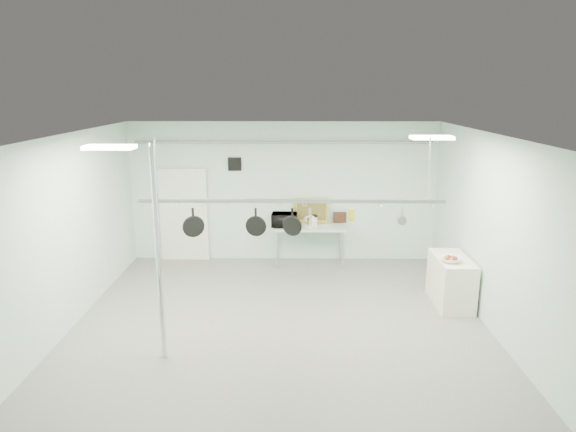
{
  "coord_description": "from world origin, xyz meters",
  "views": [
    {
      "loc": [
        0.21,
        -7.54,
        3.91
      ],
      "look_at": [
        0.13,
        1.0,
        1.78
      ],
      "focal_mm": 32.0,
      "sensor_mm": 36.0,
      "label": 1
    }
  ],
  "objects_px": {
    "pot_rack": "(292,199)",
    "microwave": "(284,220)",
    "coffee_canister": "(314,221)",
    "skillet_right": "(292,222)",
    "chrome_pole": "(158,255)",
    "side_cabinet": "(451,281)",
    "fruit_bowl": "(451,260)",
    "prep_table": "(310,229)",
    "skillet_mid": "(256,222)",
    "skillet_left": "(193,222)"
  },
  "relations": [
    {
      "from": "chrome_pole",
      "to": "skillet_mid",
      "type": "distance_m",
      "value": 1.63
    },
    {
      "from": "coffee_canister",
      "to": "skillet_right",
      "type": "distance_m",
      "value": 3.44
    },
    {
      "from": "prep_table",
      "to": "side_cabinet",
      "type": "xyz_separation_m",
      "value": [
        2.55,
        -2.2,
        -0.38
      ]
    },
    {
      "from": "coffee_canister",
      "to": "skillet_mid",
      "type": "xyz_separation_m",
      "value": [
        -1.06,
        -3.3,
        0.84
      ]
    },
    {
      "from": "chrome_pole",
      "to": "prep_table",
      "type": "distance_m",
      "value": 4.85
    },
    {
      "from": "chrome_pole",
      "to": "side_cabinet",
      "type": "relative_size",
      "value": 2.67
    },
    {
      "from": "skillet_left",
      "to": "skillet_mid",
      "type": "xyz_separation_m",
      "value": [
        0.99,
        0.0,
        -0.0
      ]
    },
    {
      "from": "chrome_pole",
      "to": "microwave",
      "type": "height_order",
      "value": "chrome_pole"
    },
    {
      "from": "skillet_mid",
      "to": "microwave",
      "type": "bearing_deg",
      "value": 89.19
    },
    {
      "from": "side_cabinet",
      "to": "coffee_canister",
      "type": "height_order",
      "value": "coffee_canister"
    },
    {
      "from": "chrome_pole",
      "to": "pot_rack",
      "type": "distance_m",
      "value": 2.19
    },
    {
      "from": "side_cabinet",
      "to": "pot_rack",
      "type": "bearing_deg",
      "value": -159.55
    },
    {
      "from": "pot_rack",
      "to": "skillet_left",
      "type": "relative_size",
      "value": 10.42
    },
    {
      "from": "microwave",
      "to": "coffee_canister",
      "type": "height_order",
      "value": "microwave"
    },
    {
      "from": "skillet_left",
      "to": "fruit_bowl",
      "type": "bearing_deg",
      "value": -11.51
    },
    {
      "from": "fruit_bowl",
      "to": "microwave",
      "type": "bearing_deg",
      "value": 141.69
    },
    {
      "from": "fruit_bowl",
      "to": "skillet_left",
      "type": "distance_m",
      "value": 4.57
    },
    {
      "from": "chrome_pole",
      "to": "skillet_mid",
      "type": "relative_size",
      "value": 6.92
    },
    {
      "from": "chrome_pole",
      "to": "skillet_right",
      "type": "height_order",
      "value": "chrome_pole"
    },
    {
      "from": "side_cabinet",
      "to": "skillet_mid",
      "type": "relative_size",
      "value": 2.6
    },
    {
      "from": "side_cabinet",
      "to": "microwave",
      "type": "bearing_deg",
      "value": 145.53
    },
    {
      "from": "skillet_mid",
      "to": "chrome_pole",
      "type": "bearing_deg",
      "value": -139.73
    },
    {
      "from": "side_cabinet",
      "to": "skillet_mid",
      "type": "distance_m",
      "value": 3.95
    },
    {
      "from": "coffee_canister",
      "to": "skillet_left",
      "type": "bearing_deg",
      "value": -121.94
    },
    {
      "from": "skillet_right",
      "to": "fruit_bowl",
      "type": "bearing_deg",
      "value": 38.65
    },
    {
      "from": "pot_rack",
      "to": "skillet_right",
      "type": "xyz_separation_m",
      "value": [
        0.01,
        0.0,
        -0.36
      ]
    },
    {
      "from": "chrome_pole",
      "to": "prep_table",
      "type": "relative_size",
      "value": 2.0
    },
    {
      "from": "coffee_canister",
      "to": "skillet_right",
      "type": "bearing_deg",
      "value": -98.42
    },
    {
      "from": "fruit_bowl",
      "to": "skillet_left",
      "type": "height_order",
      "value": "skillet_left"
    },
    {
      "from": "chrome_pole",
      "to": "fruit_bowl",
      "type": "height_order",
      "value": "chrome_pole"
    },
    {
      "from": "chrome_pole",
      "to": "skillet_right",
      "type": "xyz_separation_m",
      "value": [
        1.91,
        0.9,
        0.27
      ]
    },
    {
      "from": "fruit_bowl",
      "to": "skillet_right",
      "type": "bearing_deg",
      "value": -162.98
    },
    {
      "from": "pot_rack",
      "to": "microwave",
      "type": "relative_size",
      "value": 8.61
    },
    {
      "from": "chrome_pole",
      "to": "pot_rack",
      "type": "height_order",
      "value": "chrome_pole"
    },
    {
      "from": "side_cabinet",
      "to": "coffee_canister",
      "type": "xyz_separation_m",
      "value": [
        -2.46,
        2.2,
        0.56
      ]
    },
    {
      "from": "fruit_bowl",
      "to": "skillet_right",
      "type": "xyz_separation_m",
      "value": [
        -2.83,
        -0.87,
        0.92
      ]
    },
    {
      "from": "pot_rack",
      "to": "fruit_bowl",
      "type": "height_order",
      "value": "pot_rack"
    },
    {
      "from": "microwave",
      "to": "skillet_mid",
      "type": "relative_size",
      "value": 1.21
    },
    {
      "from": "fruit_bowl",
      "to": "skillet_left",
      "type": "bearing_deg",
      "value": -168.86
    },
    {
      "from": "microwave",
      "to": "skillet_right",
      "type": "distance_m",
      "value": 3.35
    },
    {
      "from": "coffee_canister",
      "to": "skillet_left",
      "type": "height_order",
      "value": "skillet_left"
    },
    {
      "from": "chrome_pole",
      "to": "pot_rack",
      "type": "relative_size",
      "value": 0.67
    },
    {
      "from": "chrome_pole",
      "to": "skillet_mid",
      "type": "xyz_separation_m",
      "value": [
        1.33,
        0.9,
        0.25
      ]
    },
    {
      "from": "chrome_pole",
      "to": "skillet_mid",
      "type": "height_order",
      "value": "chrome_pole"
    },
    {
      "from": "side_cabinet",
      "to": "chrome_pole",
      "type": "bearing_deg",
      "value": -157.59
    },
    {
      "from": "chrome_pole",
      "to": "side_cabinet",
      "type": "distance_m",
      "value": 5.37
    },
    {
      "from": "coffee_canister",
      "to": "fruit_bowl",
      "type": "height_order",
      "value": "coffee_canister"
    },
    {
      "from": "prep_table",
      "to": "coffee_canister",
      "type": "xyz_separation_m",
      "value": [
        0.09,
        -0.0,
        0.18
      ]
    },
    {
      "from": "prep_table",
      "to": "coffee_canister",
      "type": "relative_size",
      "value": 7.47
    },
    {
      "from": "prep_table",
      "to": "fruit_bowl",
      "type": "height_order",
      "value": "fruit_bowl"
    }
  ]
}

